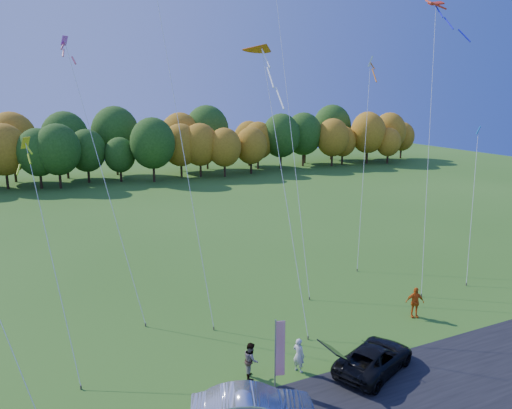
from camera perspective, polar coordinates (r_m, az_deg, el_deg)
name	(u,v)px	position (r m, az deg, el deg)	size (l,w,h in m)	color
ground	(308,365)	(26.36, 5.99, -17.75)	(160.00, 160.00, 0.00)	#2E5F19
tree_line	(111,183)	(76.31, -16.28, 2.33)	(116.00, 12.00, 10.00)	#1E4711
black_suv	(374,358)	(26.08, 13.39, -16.70)	(2.25, 4.87, 1.35)	black
person_tailgate_a	(299,355)	(25.37, 4.91, -16.77)	(0.63, 0.42, 1.74)	silver
person_tailgate_b	(251,360)	(24.88, -0.57, -17.34)	(0.85, 0.67, 1.76)	gray
person_east	(415,302)	(32.06, 17.69, -10.60)	(1.11, 0.46, 1.89)	#D55C14
feather_flag	(279,348)	(23.23, 2.64, -16.07)	(0.46, 0.18, 3.55)	#999999
kite_delta_blue	(164,36)	(31.71, -10.50, 18.39)	(3.59, 12.06, 32.44)	#4C3F33
kite_parafoil_orange	(286,88)	(36.80, 3.49, 13.18)	(5.23, 13.15, 27.54)	#4C3F33
kite_delta_red	(282,170)	(29.72, 2.98, 4.00)	(2.38, 9.10, 17.35)	#4C3F33
kite_parafoil_rainbow	(429,142)	(37.02, 19.19, 6.81)	(7.06, 6.62, 20.14)	#4C3F33
kite_diamond_yellow	(51,254)	(26.86, -22.42, -5.21)	(1.68, 7.96, 11.30)	#4C3F33
kite_diamond_white	(364,161)	(40.38, 12.26, 4.91)	(5.26, 6.10, 16.56)	#4C3F33
kite_diamond_pink	(104,178)	(31.20, -17.03, 2.95)	(2.99, 7.78, 16.97)	#4C3F33
kite_diamond_blue_low	(473,204)	(39.43, 23.51, 0.01)	(4.36, 4.05, 11.12)	#4C3F33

